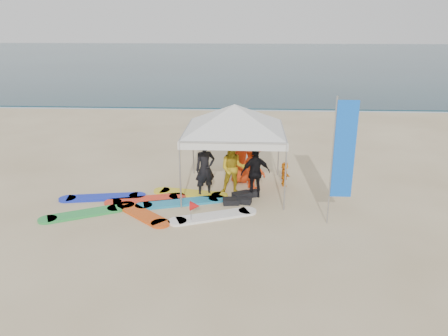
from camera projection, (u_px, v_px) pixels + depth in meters
The scene contains 14 objects.
ground at pixel (214, 244), 11.23m from camera, with size 120.00×120.00×0.00m, color beige.
ocean at pixel (244, 57), 67.96m from camera, with size 160.00×84.00×0.08m, color #0C2633.
shoreline_foam at pixel (236, 109), 28.44m from camera, with size 160.00×1.20×0.01m, color silver.
person_black_a at pixel (205, 169), 14.09m from camera, with size 0.68×0.44×1.85m, color black.
person_yellow at pixel (233, 169), 14.25m from camera, with size 0.85×0.66×1.75m, color gold.
person_orange_a at pixel (253, 166), 14.78m from camera, with size 1.00×0.58×1.55m, color #FF4516.
person_black_b at pixel (255, 173), 13.99m from camera, with size 0.98×0.41×1.66m, color black.
person_orange_b at pixel (240, 159), 15.28m from camera, with size 0.84×0.55×1.73m, color red.
person_seated at pixel (285, 174), 15.13m from camera, with size 0.78×0.25×0.84m, color orange.
canopy_tent at pixel (235, 105), 13.91m from camera, with size 4.45×4.45×3.35m.
feather_flag at pixel (343, 151), 11.71m from camera, with size 0.61×0.04×3.62m.
marker_pennant at pixel (195, 206), 12.32m from camera, with size 0.28×0.28×0.64m.
gear_pile at pixel (241, 198), 13.93m from camera, with size 1.16×1.05×0.22m.
surfboard_spread at pixel (152, 205), 13.56m from camera, with size 5.97×2.96×0.07m.
Camera 1 is at (0.83, -9.98, 5.46)m, focal length 35.00 mm.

